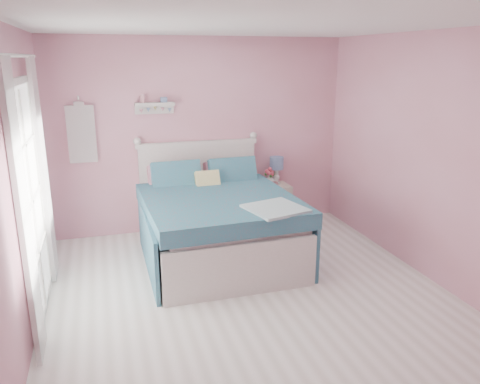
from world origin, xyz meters
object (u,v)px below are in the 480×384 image
vase (270,180)px  nightstand (274,204)px  teacup (274,185)px  table_lamp (277,165)px  bed (216,223)px

vase → nightstand: bearing=-17.2°
nightstand → teacup: (-0.06, -0.15, 0.33)m
nightstand → table_lamp: (0.05, 0.06, 0.56)m
table_lamp → vase: bearing=-159.2°
bed → teacup: (1.01, 0.70, 0.21)m
vase → teacup: vase is taller
nightstand → table_lamp: size_ratio=1.51×
table_lamp → vase: (-0.12, -0.04, -0.20)m
nightstand → teacup: teacup is taller
bed → vase: bearing=38.8°
table_lamp → vase: table_lamp is taller
bed → vase: size_ratio=14.34×
table_lamp → vase: 0.23m
vase → teacup: bearing=-87.5°
nightstand → vase: bearing=162.8°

